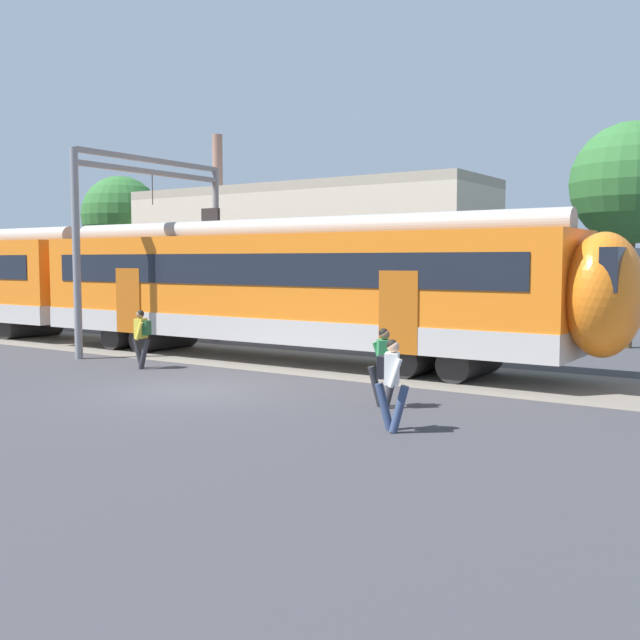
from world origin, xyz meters
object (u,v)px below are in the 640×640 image
(pedestrian_yellow, at_px, (142,334))
(pedestrian_green, at_px, (383,362))
(pedestrian_white, at_px, (391,377))
(commuter_train, at_px, (93,282))

(pedestrian_yellow, height_order, pedestrian_green, same)
(pedestrian_white, bearing_deg, commuter_train, 157.77)
(pedestrian_white, bearing_deg, pedestrian_green, 122.44)
(pedestrian_green, xyz_separation_m, pedestrian_white, (1.18, -1.85, 0.03))
(commuter_train, bearing_deg, pedestrian_green, -17.55)
(pedestrian_yellow, bearing_deg, commuter_train, 150.84)
(pedestrian_yellow, xyz_separation_m, pedestrian_green, (8.40, -1.11, -0.03))
(commuter_train, height_order, pedestrian_yellow, commuter_train)
(pedestrian_yellow, distance_m, pedestrian_green, 8.48)
(pedestrian_yellow, xyz_separation_m, pedestrian_white, (9.58, -2.96, 0.00))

